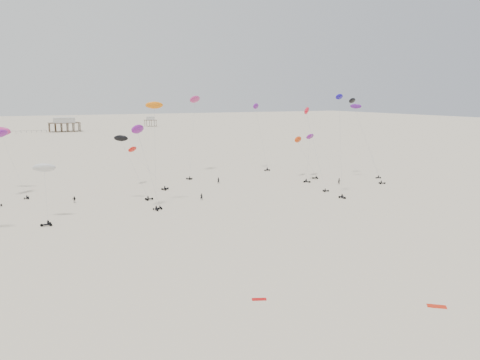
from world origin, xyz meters
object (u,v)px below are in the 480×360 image
rig_0 (155,135)px  rig_3 (309,147)px  rig_7 (259,123)px  pavilion_main (64,126)px  pavilion_small (150,122)px  spectator_0 (202,200)px

rig_0 → rig_3: (52.59, 16.08, -6.93)m
rig_0 → rig_7: size_ratio=1.06×
pavilion_main → rig_0: rig_0 is taller
pavilion_main → rig_0: size_ratio=0.88×
pavilion_main → rig_0: 249.55m
pavilion_small → spectator_0: size_ratio=4.50×
rig_3 → rig_7: 22.98m
rig_0 → pavilion_main: bearing=-90.5°
rig_0 → spectator_0: size_ratio=11.96×
pavilion_small → rig_7: bearing=-96.7°
pavilion_main → rig_3: rig_3 is taller
pavilion_small → spectator_0: pavilion_small is taller
pavilion_small → rig_7: (-28.58, -241.99, 12.58)m
rig_3 → rig_0: bearing=-13.0°
rig_0 → spectator_0: bearing=-172.9°
pavilion_small → rig_7: size_ratio=0.40×
pavilion_main → rig_7: size_ratio=0.93×
rig_0 → pavilion_small: bearing=-104.4°
pavilion_main → pavilion_small: bearing=23.2°
rig_3 → rig_7: bearing=-103.7°
rig_7 → spectator_0: rig_7 is taller
pavilion_main → rig_0: bearing=-91.1°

